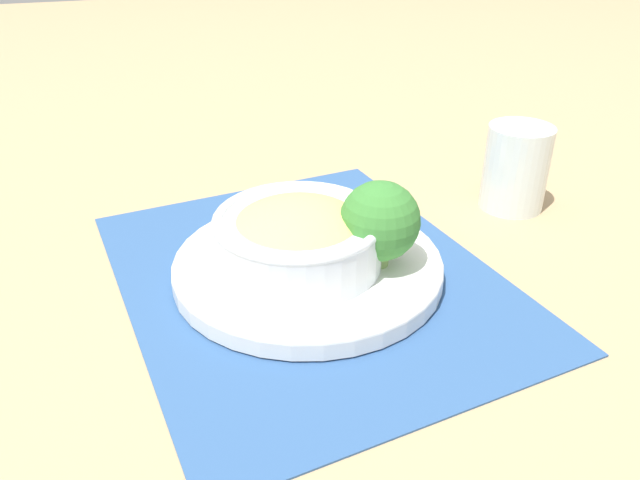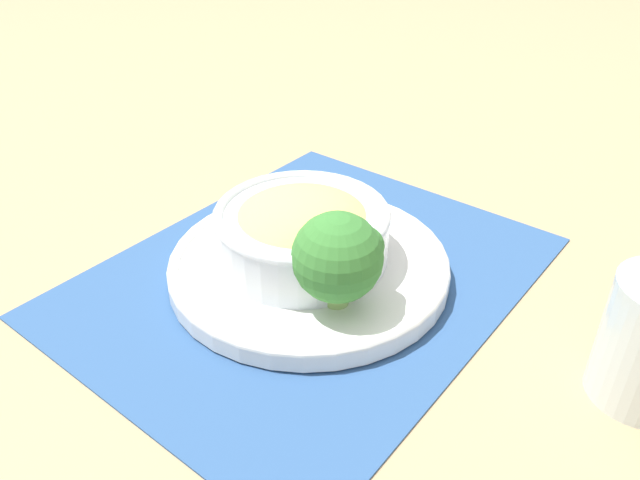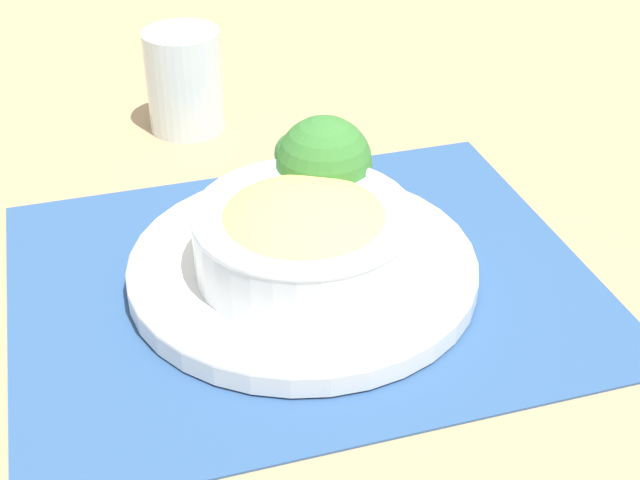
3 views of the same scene
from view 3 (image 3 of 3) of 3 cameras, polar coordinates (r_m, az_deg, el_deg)
name	(u,v)px [view 3 (image 3 of 3)]	position (r m, az deg, el deg)	size (l,w,h in m)	color
ground_plane	(303,281)	(0.71, -1.10, -2.67)	(4.00, 4.00, 0.00)	tan
placemat	(303,279)	(0.71, -1.10, -2.54)	(0.50, 0.42, 0.00)	#2D5184
plate	(303,266)	(0.70, -1.11, -1.67)	(0.28, 0.28, 0.02)	white
bowl	(300,234)	(0.67, -1.29, 0.39)	(0.17, 0.17, 0.06)	silver
broccoli_floret	(323,163)	(0.73, 0.21, 4.93)	(0.08, 0.08, 0.09)	#84AD5B
carrot_slice_near	(263,232)	(0.73, -3.65, 0.51)	(0.04, 0.04, 0.01)	orange
carrot_slice_middle	(248,242)	(0.72, -4.63, -0.12)	(0.04, 0.04, 0.01)	orange
water_glass	(185,86)	(0.94, -8.63, 9.73)	(0.08, 0.08, 0.11)	silver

